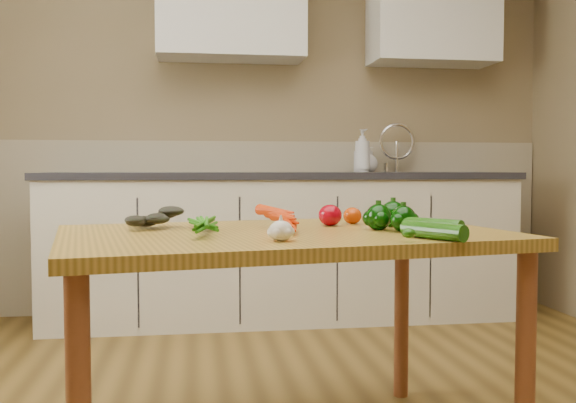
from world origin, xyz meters
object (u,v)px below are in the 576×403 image
(tomato_b, at_px, (352,216))
(tomato_c, at_px, (378,215))
(soap_bottle_b, at_px, (363,157))
(table, at_px, (284,256))
(carrot_bunch, at_px, (260,221))
(soap_bottle_c, at_px, (368,160))
(soap_bottle_a, at_px, (362,151))
(garlic_bulb, at_px, (281,231))
(leafy_greens, at_px, (154,214))
(tomato_a, at_px, (330,215))
(zucchini_a, at_px, (432,227))
(pepper_a, at_px, (378,217))
(pepper_b, at_px, (393,214))
(pepper_c, at_px, (403,219))
(zucchini_b, at_px, (434,231))

(tomato_b, distance_m, tomato_c, 0.10)
(tomato_c, bearing_deg, soap_bottle_b, 76.61)
(table, xyz_separation_m, carrot_bunch, (-0.08, -0.01, 0.11))
(soap_bottle_c, height_order, tomato_c, soap_bottle_c)
(soap_bottle_a, xyz_separation_m, garlic_bulb, (-0.82, -2.23, -0.28))
(soap_bottle_a, bearing_deg, leafy_greens, -140.50)
(carrot_bunch, bearing_deg, tomato_a, 21.72)
(garlic_bulb, distance_m, zucchini_a, 0.48)
(soap_bottle_a, distance_m, tomato_a, 1.91)
(soap_bottle_b, distance_m, soap_bottle_c, 0.05)
(tomato_a, height_order, zucchini_a, tomato_a)
(tomato_a, bearing_deg, tomato_c, 24.92)
(pepper_a, xyz_separation_m, pepper_b, (0.08, 0.10, 0.00))
(leafy_greens, bearing_deg, soap_bottle_a, 56.91)
(soap_bottle_a, distance_m, garlic_bulb, 2.39)
(carrot_bunch, relative_size, pepper_a, 3.07)
(leafy_greens, bearing_deg, tomato_c, 7.73)
(garlic_bulb, relative_size, pepper_c, 0.83)
(pepper_c, bearing_deg, tomato_a, 128.45)
(garlic_bulb, relative_size, tomato_b, 1.03)
(leafy_greens, xyz_separation_m, tomato_b, (0.69, 0.08, -0.02))
(table, xyz_separation_m, zucchini_a, (0.42, -0.18, 0.11))
(table, height_order, tomato_a, tomato_a)
(table, relative_size, soap_bottle_b, 7.40)
(pepper_c, bearing_deg, soap_bottle_c, 77.51)
(soap_bottle_c, xyz_separation_m, tomato_b, (-0.55, -1.80, -0.22))
(pepper_b, bearing_deg, soap_bottle_a, 78.25)
(carrot_bunch, distance_m, leafy_greens, 0.36)
(garlic_bulb, height_order, pepper_a, pepper_a)
(table, relative_size, pepper_a, 18.09)
(soap_bottle_a, xyz_separation_m, zucchini_b, (-0.39, -2.24, -0.28))
(table, distance_m, pepper_b, 0.41)
(pepper_b, bearing_deg, zucchini_a, -82.68)
(pepper_a, height_order, tomato_c, pepper_a)
(carrot_bunch, distance_m, pepper_a, 0.38)
(leafy_greens, bearing_deg, soap_bottle_c, 56.57)
(zucchini_b, bearing_deg, pepper_a, 104.74)
(leafy_greens, xyz_separation_m, pepper_a, (0.72, -0.14, -0.01))
(tomato_a, distance_m, tomato_b, 0.11)
(soap_bottle_b, distance_m, leafy_greens, 2.28)
(soap_bottle_b, bearing_deg, tomato_c, -147.13)
(carrot_bunch, height_order, pepper_a, pepper_a)
(leafy_greens, relative_size, zucchini_b, 0.95)
(table, relative_size, soap_bottle_a, 5.49)
(soap_bottle_c, height_order, garlic_bulb, soap_bottle_c)
(table, height_order, soap_bottle_a, soap_bottle_a)
(tomato_c, distance_m, zucchini_a, 0.42)
(table, bearing_deg, soap_bottle_a, 58.59)
(tomato_a, xyz_separation_m, zucchini_b, (0.20, -0.45, -0.01))
(tomato_b, height_order, zucchini_a, tomato_b)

